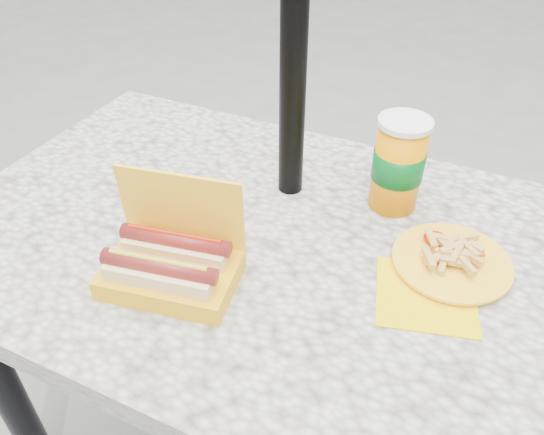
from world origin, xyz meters
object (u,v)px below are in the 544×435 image
at_px(umbrella_pole, 295,18).
at_px(soda_cup, 398,164).
at_px(hotdog_box, 171,264).
at_px(fries_plate, 449,262).

distance_m(umbrella_pole, soda_cup, 0.33).
xyz_separation_m(hotdog_box, fries_plate, (0.41, 0.23, -0.03)).
height_order(umbrella_pole, fries_plate, umbrella_pole).
relative_size(hotdog_box, fries_plate, 0.82).
xyz_separation_m(umbrella_pole, fries_plate, (0.35, -0.10, -0.34)).
bearing_deg(umbrella_pole, hotdog_box, -101.67).
xyz_separation_m(umbrella_pole, hotdog_box, (-0.07, -0.33, -0.31)).
relative_size(hotdog_box, soda_cup, 1.27).
xyz_separation_m(umbrella_pole, soda_cup, (0.21, 0.04, -0.26)).
relative_size(umbrella_pole, soda_cup, 11.67).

